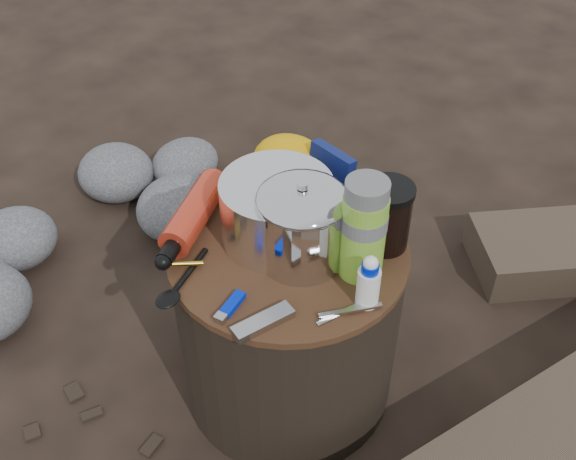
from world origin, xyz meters
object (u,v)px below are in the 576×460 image
Objects in this scene: stump at (288,321)px; travel_mug at (387,217)px; camping_pot at (302,223)px; thermos at (363,229)px; fuel_bottle at (194,213)px.

travel_mug reaches higher than stump.
travel_mug is (0.11, 0.12, -0.02)m from camping_pot.
stump is at bearing -139.55° from travel_mug.
camping_pot is (0.03, -0.00, 0.30)m from stump.
thermos is at bearing -89.28° from travel_mug.
fuel_bottle is (-0.22, -0.05, -0.05)m from camping_pot.
fuel_bottle is 1.94× the size of travel_mug.
fuel_bottle is 0.35m from thermos.
travel_mug is at bearing 40.45° from stump.
thermos is at bearing -4.68° from fuel_bottle.
camping_pot reaches higher than fuel_bottle.
camping_pot is at bearing -3.06° from stump.
thermos is (0.34, 0.08, 0.07)m from fuel_bottle.
stump is at bearing 176.94° from camping_pot.
thermos reaches higher than travel_mug.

